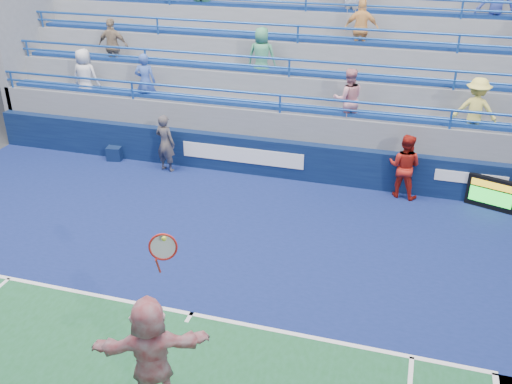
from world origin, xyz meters
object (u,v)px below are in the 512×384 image
(tennis_player, at_px, (151,352))
(ball_girl, at_px, (404,166))
(line_judge, at_px, (165,143))
(serve_speed_board, at_px, (492,194))
(judge_chair, at_px, (115,152))

(tennis_player, bearing_deg, ball_girl, 68.70)
(tennis_player, relative_size, line_judge, 1.82)
(serve_speed_board, xyz_separation_m, tennis_player, (-5.47, -8.24, 0.54))
(judge_chair, height_order, tennis_player, tennis_player)
(serve_speed_board, bearing_deg, ball_girl, 177.59)
(serve_speed_board, distance_m, judge_chair, 10.80)
(serve_speed_board, height_order, line_judge, line_judge)
(judge_chair, height_order, ball_girl, ball_girl)
(tennis_player, xyz_separation_m, ball_girl, (3.25, 8.33, -0.10))
(serve_speed_board, xyz_separation_m, line_judge, (-8.95, -0.15, 0.42))
(serve_speed_board, distance_m, line_judge, 8.96)
(ball_girl, bearing_deg, tennis_player, 81.74)
(line_judge, height_order, ball_girl, ball_girl)
(serve_speed_board, bearing_deg, line_judge, -179.05)
(serve_speed_board, distance_m, ball_girl, 2.27)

